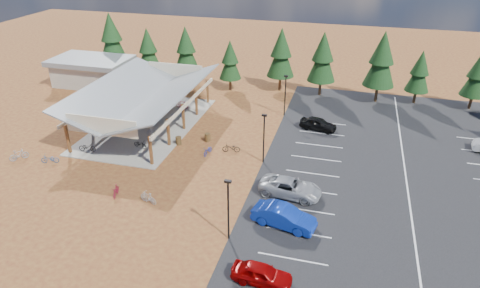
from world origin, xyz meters
TOP-DOWN VIEW (x-y plane):
  - ground at (0.00, 0.00)m, footprint 140.00×140.00m
  - asphalt_lot at (18.50, 3.00)m, footprint 27.00×44.00m
  - concrete_pad at (-10.00, 7.00)m, footprint 10.60×18.60m
  - bike_pavilion at (-10.00, 7.00)m, footprint 11.65×19.40m
  - outbuilding at (-24.00, 18.00)m, footprint 11.00×7.00m
  - lamp_post_0 at (5.00, -10.00)m, footprint 0.50×0.25m
  - lamp_post_1 at (5.00, 2.00)m, footprint 0.50×0.25m
  - lamp_post_2 at (5.00, 14.00)m, footprint 0.50×0.25m
  - trash_bin_0 at (-4.55, 3.33)m, footprint 0.60×0.60m
  - trash_bin_1 at (-1.83, 4.91)m, footprint 0.60×0.60m
  - pine_0 at (-23.19, 23.00)m, footprint 4.09×4.09m
  - pine_1 at (-16.56, 21.56)m, footprint 3.41×3.41m
  - pine_2 at (-10.92, 22.23)m, footprint 3.58×3.58m
  - pine_3 at (-3.97, 21.01)m, footprint 3.04×3.04m
  - pine_4 at (2.81, 22.72)m, footprint 3.78×3.78m
  - pine_5 at (8.47, 22.25)m, footprint 3.75×3.75m
  - pine_6 at (15.90, 21.77)m, footprint 4.02×4.02m
  - pine_7 at (20.79, 22.58)m, footprint 3.02×3.02m
  - pine_8 at (27.44, 22.31)m, footprint 3.22×3.22m
  - bike_0 at (-12.97, -0.77)m, footprint 1.88×0.88m
  - bike_1 at (-11.38, 5.08)m, footprint 1.69×0.60m
  - bike_2 at (-12.02, 7.42)m, footprint 1.59×0.61m
  - bike_3 at (-11.84, 11.54)m, footprint 1.73×0.52m
  - bike_4 at (-8.08, 1.41)m, footprint 1.68×0.92m
  - bike_5 at (-7.98, 4.33)m, footprint 1.59×0.45m
  - bike_6 at (-7.27, 9.69)m, footprint 1.70×0.97m
  - bike_7 at (-7.94, 12.69)m, footprint 1.86×0.79m
  - bike_9 at (-18.65, -3.98)m, footprint 1.56×1.77m
  - bike_10 at (-15.26, -3.71)m, footprint 1.83×1.12m
  - bike_11 at (-6.04, -7.16)m, footprint 0.89×1.74m
  - bike_13 at (-2.86, -7.36)m, footprint 1.80×0.98m
  - bike_14 at (-0.81, 2.07)m, footprint 0.80×1.70m
  - bike_16 at (1.36, 3.14)m, footprint 1.91×0.96m
  - car_0 at (8.36, -13.69)m, footprint 4.11×1.85m
  - car_1 at (8.71, -7.43)m, footprint 5.26×2.71m
  - car_2 at (8.52, -3.09)m, footprint 5.64×3.05m
  - car_4 at (9.45, 10.94)m, footprint 4.43×2.50m

SIDE VIEW (x-z plane):
  - ground at x=0.00m, z-range 0.00..0.00m
  - asphalt_lot at x=18.50m, z-range 0.00..0.04m
  - concrete_pad at x=-10.00m, z-range 0.00..0.10m
  - bike_14 at x=-0.81m, z-range 0.00..0.86m
  - trash_bin_0 at x=-4.55m, z-range 0.00..0.90m
  - trash_bin_1 at x=-1.83m, z-range 0.00..0.90m
  - bike_10 at x=-15.26m, z-range 0.00..0.91m
  - bike_16 at x=1.36m, z-range 0.00..0.96m
  - bike_11 at x=-6.04m, z-range 0.00..1.00m
  - bike_2 at x=-12.02m, z-range 0.10..0.92m
  - bike_4 at x=-8.08m, z-range 0.10..0.94m
  - bike_6 at x=-7.27m, z-range 0.10..0.94m
  - bike_13 at x=-2.86m, z-range 0.00..1.04m
  - bike_9 at x=-18.65m, z-range 0.00..1.11m
  - bike_0 at x=-12.97m, z-range 0.10..1.05m
  - bike_5 at x=-7.98m, z-range 0.10..1.05m
  - bike_1 at x=-11.38m, z-range 0.10..1.10m
  - bike_3 at x=-11.84m, z-range 0.10..1.14m
  - bike_7 at x=-7.94m, z-range 0.10..1.18m
  - car_0 at x=8.36m, z-range 0.04..1.41m
  - car_4 at x=9.45m, z-range 0.04..1.46m
  - car_2 at x=8.52m, z-range 0.04..1.54m
  - car_1 at x=8.71m, z-range 0.04..1.69m
  - outbuilding at x=-24.00m, z-range 0.08..3.98m
  - lamp_post_0 at x=5.00m, z-range 0.41..5.55m
  - lamp_post_1 at x=5.00m, z-range 0.41..5.55m
  - lamp_post_2 at x=5.00m, z-range 0.41..5.55m
  - bike_pavilion at x=-10.00m, z-range 1.34..6.31m
  - pine_7 at x=20.79m, z-range 0.77..7.82m
  - pine_3 at x=-3.97m, z-range 0.78..7.87m
  - pine_8 at x=27.44m, z-range 0.83..8.32m
  - pine_1 at x=-16.56m, z-range 0.88..8.81m
  - pine_2 at x=-10.92m, z-range 0.92..9.25m
  - pine_5 at x=8.47m, z-range 0.97..9.71m
  - pine_4 at x=2.81m, z-range 0.97..9.77m
  - pine_6 at x=15.90m, z-range 1.04..10.41m
  - pine_0 at x=-23.19m, z-range 1.06..10.57m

